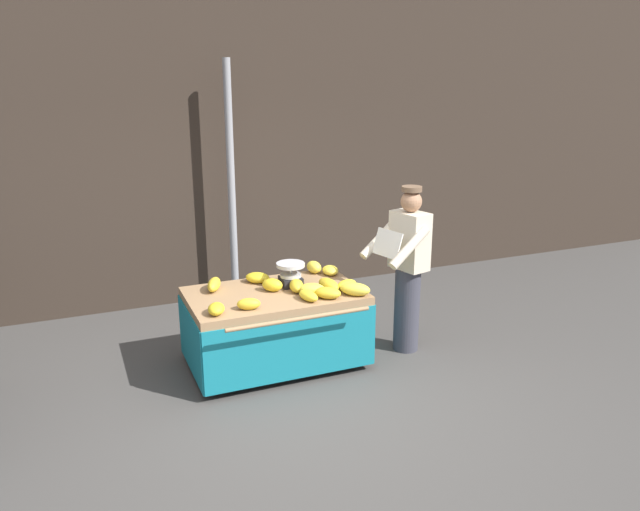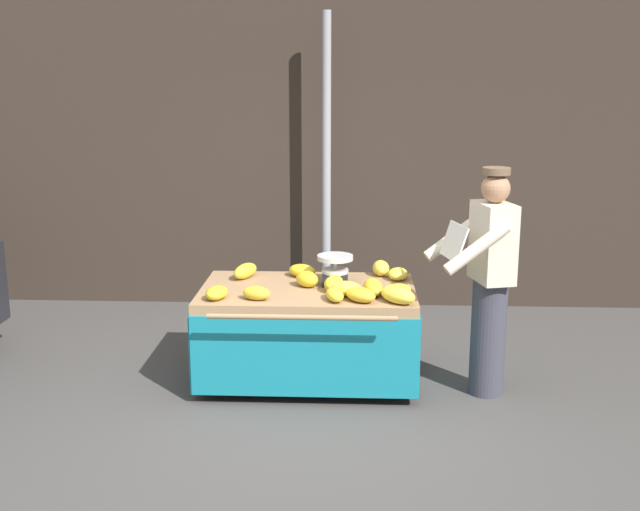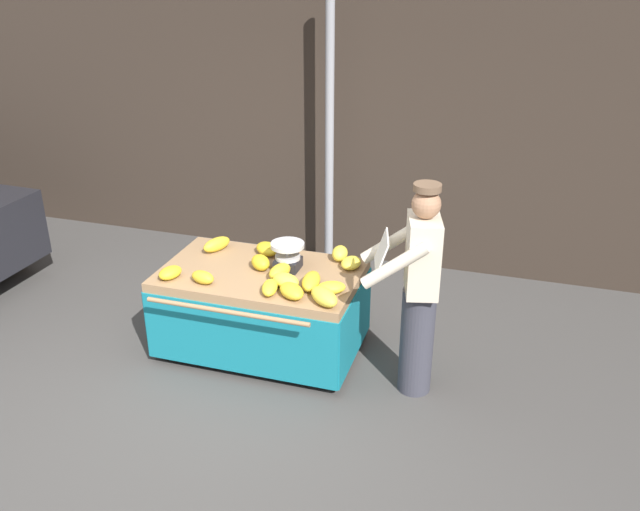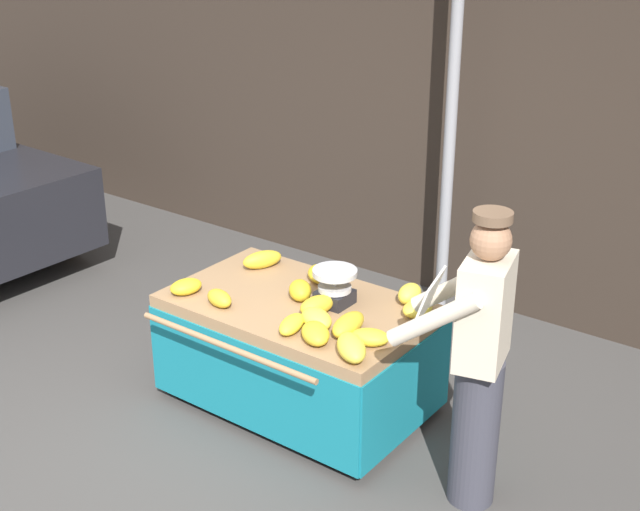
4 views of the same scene
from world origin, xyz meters
name	(u,v)px [view 1 (image 1 of 4)]	position (x,y,z in m)	size (l,w,h in m)	color
ground_plane	(309,412)	(0.00, 0.00, 0.00)	(60.00, 60.00, 0.00)	#423F3D
back_wall	(210,128)	(0.00, 3.17, 2.13)	(16.00, 0.24, 4.26)	#332821
street_pole	(231,188)	(0.11, 2.71, 1.47)	(0.09, 0.09, 2.93)	gray
banana_cart	(275,313)	(0.03, 0.96, 0.55)	(1.67, 1.21, 0.76)	#93704C
weighing_scale	(291,274)	(0.24, 1.07, 0.88)	(0.28, 0.28, 0.23)	black
banana_bunch_0	(296,286)	(0.23, 0.89, 0.81)	(0.13, 0.24, 0.12)	gold
banana_bunch_1	(258,278)	(-0.03, 1.29, 0.81)	(0.17, 0.25, 0.10)	gold
banana_bunch_2	(249,304)	(-0.32, 0.62, 0.81)	(0.12, 0.21, 0.10)	gold
banana_bunch_3	(329,285)	(0.53, 0.80, 0.81)	(0.14, 0.30, 0.11)	gold
banana_bunch_4	(214,284)	(-0.49, 1.23, 0.82)	(0.11, 0.28, 0.12)	gold
banana_bunch_5	(272,285)	(0.03, 0.99, 0.82)	(0.14, 0.21, 0.12)	gold
banana_bunch_6	(330,270)	(0.74, 1.24, 0.80)	(0.16, 0.21, 0.10)	yellow
banana_bunch_7	(308,296)	(0.25, 0.63, 0.80)	(0.12, 0.25, 0.09)	yellow
banana_bunch_8	(312,289)	(0.34, 0.75, 0.81)	(0.16, 0.24, 0.11)	yellow
banana_bunch_9	(314,267)	(0.61, 1.36, 0.82)	(0.13, 0.20, 0.13)	yellow
banana_bunch_10	(216,309)	(-0.61, 0.62, 0.81)	(0.14, 0.21, 0.10)	gold
banana_bunch_11	(355,289)	(0.71, 0.58, 0.82)	(0.15, 0.29, 0.12)	yellow
banana_bunch_12	(347,285)	(0.71, 0.77, 0.80)	(0.15, 0.22, 0.09)	yellow
banana_bunch_13	(328,293)	(0.44, 0.61, 0.81)	(0.16, 0.25, 0.11)	gold
vendor_person	(407,269)	(1.38, 0.77, 0.87)	(0.66, 0.61, 1.71)	#383842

